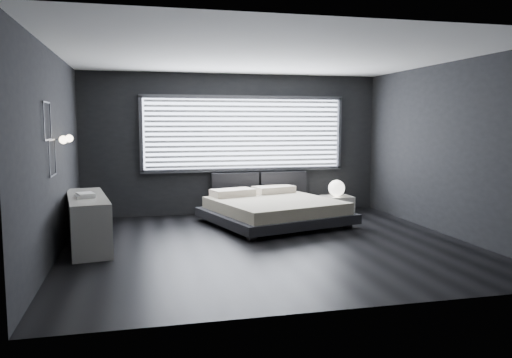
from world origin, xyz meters
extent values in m
plane|color=black|center=(0.00, 0.00, 0.00)|extent=(6.00, 6.00, 0.00)
plane|color=white|center=(0.00, 0.00, 2.80)|extent=(6.00, 6.00, 0.00)
cube|color=black|center=(0.00, 2.75, 1.40)|extent=(6.00, 0.04, 2.80)
cube|color=black|center=(0.00, -2.75, 1.40)|extent=(6.00, 0.04, 2.80)
cube|color=black|center=(-3.00, 0.00, 1.40)|extent=(0.04, 5.50, 2.80)
cube|color=black|center=(3.00, 0.00, 1.40)|extent=(0.04, 5.50, 2.80)
cube|color=white|center=(0.20, 2.73, 1.61)|extent=(4.00, 0.02, 1.38)
cube|color=#47474C|center=(-1.84, 2.70, 1.61)|extent=(0.06, 0.08, 1.48)
cube|color=#47474C|center=(2.24, 2.70, 1.61)|extent=(0.06, 0.08, 1.48)
cube|color=#47474C|center=(0.20, 2.70, 2.34)|extent=(4.14, 0.08, 0.06)
cube|color=#47474C|center=(0.20, 2.70, 0.88)|extent=(4.14, 0.08, 0.06)
cube|color=silver|center=(0.20, 2.67, 1.61)|extent=(3.94, 0.03, 1.32)
cube|color=black|center=(-0.01, 2.64, 0.57)|extent=(0.96, 0.16, 0.52)
cube|color=black|center=(0.99, 2.64, 0.57)|extent=(0.96, 0.16, 0.52)
cylinder|color=silver|center=(-2.95, 0.05, 1.60)|extent=(0.10, 0.02, 0.02)
sphere|color=#FFE5B7|center=(-2.88, 0.05, 1.60)|extent=(0.11, 0.11, 0.11)
cylinder|color=silver|center=(-2.95, 0.65, 1.60)|extent=(0.10, 0.02, 0.02)
sphere|color=#FFE5B7|center=(-2.88, 0.65, 1.60)|extent=(0.11, 0.11, 0.11)
cube|color=#47474C|center=(-2.98, -0.55, 2.08)|extent=(0.01, 0.46, 0.02)
cube|color=#47474C|center=(-2.98, -0.55, 1.62)|extent=(0.01, 0.46, 0.02)
cube|color=#47474C|center=(-2.98, -0.32, 1.85)|extent=(0.01, 0.02, 0.46)
cube|color=#47474C|center=(-2.98, -0.78, 1.85)|extent=(0.01, 0.02, 0.46)
cube|color=#47474C|center=(-2.98, -0.30, 1.61)|extent=(0.01, 0.46, 0.02)
cube|color=#47474C|center=(-2.98, -0.30, 1.15)|extent=(0.01, 0.46, 0.02)
cube|color=#47474C|center=(-2.98, -0.07, 1.38)|extent=(0.01, 0.02, 0.46)
cube|color=#47474C|center=(-2.98, -0.53, 1.38)|extent=(0.01, 0.02, 0.46)
cube|color=black|center=(-0.19, 0.33, 0.04)|extent=(0.15, 0.15, 0.08)
cube|color=black|center=(1.66, 0.87, 0.04)|extent=(0.15, 0.15, 0.08)
cube|color=black|center=(-0.68, 1.99, 0.04)|extent=(0.15, 0.15, 0.08)
cube|color=black|center=(1.17, 2.53, 0.04)|extent=(0.15, 0.15, 0.08)
cube|color=black|center=(0.49, 1.43, 0.16)|extent=(2.74, 2.67, 0.16)
cube|color=#B3AB90|center=(0.49, 1.43, 0.35)|extent=(2.47, 2.47, 0.20)
cube|color=beige|center=(-0.17, 2.06, 0.51)|extent=(0.88, 0.63, 0.13)
cube|color=beige|center=(0.71, 2.32, 0.51)|extent=(0.88, 0.63, 0.13)
cube|color=silver|center=(2.04, 2.27, 0.17)|extent=(0.60, 0.51, 0.34)
sphere|color=white|center=(2.01, 2.24, 0.51)|extent=(0.33, 0.33, 0.33)
cube|color=silver|center=(-2.65, 0.50, 0.38)|extent=(0.81, 1.95, 0.76)
cube|color=#47474C|center=(-2.38, 0.54, 0.38)|extent=(0.29, 1.85, 0.74)
cube|color=white|center=(-2.66, 0.35, 0.78)|extent=(0.32, 0.38, 0.04)
cube|color=white|center=(-2.65, 0.33, 0.81)|extent=(0.30, 0.35, 0.03)
camera|label=1|loc=(-1.89, -7.16, 1.83)|focal=35.00mm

